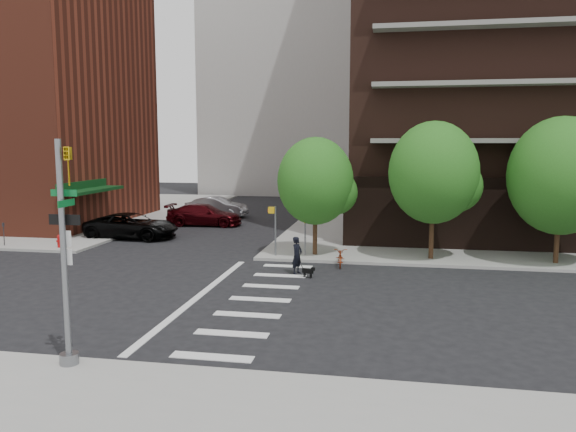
% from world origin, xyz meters
% --- Properties ---
extents(ground, '(120.00, 120.00, 0.00)m').
position_xyz_m(ground, '(0.00, 0.00, 0.00)').
color(ground, black).
rests_on(ground, ground).
extents(sidewalk_ne, '(39.00, 33.00, 0.15)m').
position_xyz_m(sidewalk_ne, '(20.50, 23.50, 0.07)').
color(sidewalk_ne, gray).
rests_on(sidewalk_ne, ground).
extents(sidewalk_nw, '(31.00, 33.00, 0.15)m').
position_xyz_m(sidewalk_nw, '(-24.50, 23.50, 0.07)').
color(sidewalk_nw, gray).
rests_on(sidewalk_nw, ground).
extents(crosswalk, '(3.85, 13.00, 0.01)m').
position_xyz_m(crosswalk, '(2.21, -0.00, 0.01)').
color(crosswalk, silver).
rests_on(crosswalk, ground).
extents(tree_a, '(4.00, 4.00, 5.90)m').
position_xyz_m(tree_a, '(4.00, 8.50, 4.04)').
color(tree_a, '#301E11').
rests_on(tree_a, sidewalk_ne).
extents(tree_b, '(4.50, 4.50, 6.65)m').
position_xyz_m(tree_b, '(10.00, 8.50, 4.54)').
color(tree_b, '#301E11').
rests_on(tree_b, sidewalk_ne).
extents(tree_c, '(5.00, 5.00, 6.80)m').
position_xyz_m(tree_c, '(16.00, 8.50, 4.45)').
color(tree_c, '#301E11').
rests_on(tree_c, sidewalk_ne).
extents(traffic_signal, '(0.90, 0.75, 6.00)m').
position_xyz_m(traffic_signal, '(-0.47, -7.49, 2.70)').
color(traffic_signal, slate).
rests_on(traffic_signal, sidewalk_s).
extents(pedestrian_signal, '(2.18, 0.67, 2.60)m').
position_xyz_m(pedestrian_signal, '(2.32, 7.92, 1.85)').
color(pedestrian_signal, slate).
rests_on(pedestrian_signal, sidewalk_ne).
extents(fire_hydrant, '(0.24, 0.24, 0.73)m').
position_xyz_m(fire_hydrant, '(-10.50, 7.80, 0.55)').
color(fire_hydrant, '#A50C0C').
rests_on(fire_hydrant, sidewalk_nw).
extents(parking_meter, '(0.10, 0.08, 1.32)m').
position_xyz_m(parking_meter, '(-14.00, 7.80, 0.96)').
color(parking_meter, black).
rests_on(parking_meter, sidewalk_nw).
extents(parked_car_black, '(2.78, 5.86, 1.62)m').
position_xyz_m(parked_car_black, '(-8.20, 12.15, 0.81)').
color(parked_car_black, black).
rests_on(parked_car_black, ground).
extents(parked_car_maroon, '(2.48, 5.59, 1.59)m').
position_xyz_m(parked_car_maroon, '(-5.50, 18.33, 0.80)').
color(parked_car_maroon, '#36060A').
rests_on(parked_car_maroon, ground).
extents(parked_car_silver, '(2.09, 5.10, 1.64)m').
position_xyz_m(parked_car_silver, '(-6.11, 23.27, 0.82)').
color(parked_car_silver, '#AAABB1').
rests_on(parked_car_silver, ground).
extents(scooter, '(0.80, 1.86, 0.95)m').
position_xyz_m(scooter, '(5.54, 6.50, 0.48)').
color(scooter, maroon).
rests_on(scooter, ground).
extents(dog_walker, '(0.74, 0.63, 1.74)m').
position_xyz_m(dog_walker, '(3.70, 4.52, 0.87)').
color(dog_walker, black).
rests_on(dog_walker, ground).
extents(dog, '(0.60, 0.35, 0.51)m').
position_xyz_m(dog, '(4.33, 3.81, 0.32)').
color(dog, black).
rests_on(dog, ground).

